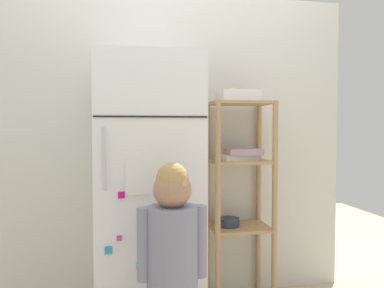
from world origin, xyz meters
TOP-DOWN VIEW (x-y plane):
  - kitchen_wall_back at (0.00, 0.34)m, footprint 2.45×0.03m
  - refrigerator at (-0.19, 0.02)m, footprint 0.59×0.62m
  - child_standing at (-0.11, -0.50)m, footprint 0.32×0.24m
  - pantry_shelf_unit at (0.42, 0.15)m, footprint 0.41×0.32m
  - fruit_bin at (0.41, 0.15)m, footprint 0.26×0.18m

SIDE VIEW (x-z plane):
  - child_standing at x=-0.11m, z-range 0.11..1.11m
  - refrigerator at x=-0.19m, z-range 0.00..1.57m
  - pantry_shelf_unit at x=0.42m, z-range 0.14..1.48m
  - kitchen_wall_back at x=0.00m, z-range 0.00..2.07m
  - fruit_bin at x=0.41m, z-range 1.33..1.41m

